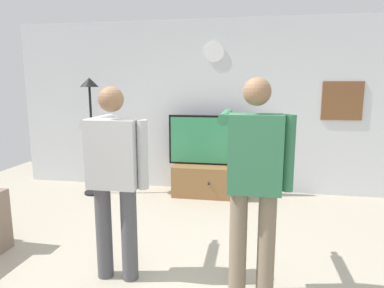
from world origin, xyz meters
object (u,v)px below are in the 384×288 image
television (212,140)px  wall_clock (214,52)px  floor_lamp (91,112)px  person_standing_nearer_couch (254,177)px  tv_stand (211,180)px  framed_picture (342,101)px  person_standing_nearer_lamp (115,173)px

television → wall_clock: (0.00, 0.24, 1.33)m
wall_clock → floor_lamp: wall_clock is taller
wall_clock → person_standing_nearer_couch: bearing=-77.4°
floor_lamp → television: bearing=8.9°
tv_stand → person_standing_nearer_couch: (0.62, -2.47, 0.76)m
television → framed_picture: size_ratio=2.29×
person_standing_nearer_lamp → television: bearing=77.3°
wall_clock → framed_picture: wall_clock is taller
television → person_standing_nearer_lamp: size_ratio=0.79×
tv_stand → wall_clock: (0.00, 0.29, 1.95)m
framed_picture → person_standing_nearer_couch: 3.09m
person_standing_nearer_lamp → framed_picture: bearing=47.7°
tv_stand → person_standing_nearer_couch: size_ratio=0.66×
framed_picture → person_standing_nearer_couch: bearing=-115.0°
floor_lamp → person_standing_nearer_couch: size_ratio=1.03×
tv_stand → person_standing_nearer_lamp: 2.57m
wall_clock → floor_lamp: 2.10m
television → person_standing_nearer_lamp: (-0.55, -2.45, 0.10)m
television → floor_lamp: size_ratio=0.74×
floor_lamp → person_standing_nearer_lamp: size_ratio=1.07×
floor_lamp → person_standing_nearer_lamp: (1.27, -2.17, -0.33)m
framed_picture → person_standing_nearer_lamp: size_ratio=0.34×
person_standing_nearer_lamp → tv_stand: bearing=77.1°
television → framed_picture: 2.02m
wall_clock → tv_stand: bearing=-90.0°
framed_picture → tv_stand: bearing=-171.2°
television → person_standing_nearer_lamp: bearing=-102.7°
framed_picture → floor_lamp: 3.77m
tv_stand → wall_clock: bearing=90.0°
wall_clock → television: bearing=-90.0°
framed_picture → floor_lamp: size_ratio=0.32×
floor_lamp → person_standing_nearer_lamp: bearing=-59.6°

